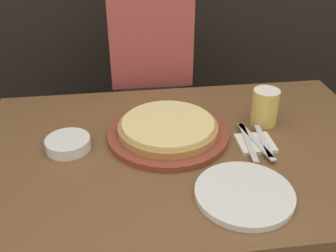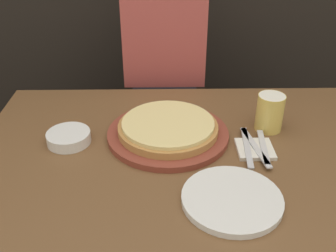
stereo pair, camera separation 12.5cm
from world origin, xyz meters
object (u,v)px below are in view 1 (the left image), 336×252
Objects in this scene: beer_glass at (265,106)px; spoon at (263,141)px; fork at (248,142)px; dinner_knife at (256,141)px; diner_person at (151,91)px; side_bowl at (68,144)px; dinner_plate at (244,194)px; pizza_on_board at (168,130)px.

beer_glass is 0.15m from spoon.
beer_glass is at bearing 53.90° from fork.
beer_glass is 0.16m from dinner_knife.
diner_person is (-0.25, 0.60, -0.10)m from fork.
fork is 1.17× the size of spoon.
dinner_plate is at bearing -31.30° from side_bowl.
diner_person reaches higher than dinner_plate.
side_bowl is at bearing 174.14° from fork.
spoon is at bearing -16.35° from pizza_on_board.
side_bowl is at bearing 174.62° from spoon.
dinner_knife is at bearing -118.19° from beer_glass.
fork is at bearing -5.86° from side_bowl.
pizza_on_board is 0.30m from spoon.
beer_glass reaches higher than spoon.
beer_glass reaches higher than fork.
spoon is (0.13, 0.23, 0.01)m from dinner_plate.
dinner_plate is 0.26m from spoon.
dinner_knife is (0.02, -0.00, 0.00)m from fork.
dinner_knife is 0.16× the size of diner_person.
pizza_on_board is at bearing -89.19° from diner_person.
dinner_knife is at bearing -5.61° from side_bowl.
side_bowl is at bearing -119.28° from diner_person.
dinner_plate is at bearing -114.98° from dinner_knife.
spoon is (0.29, -0.08, -0.01)m from pizza_on_board.
fork is 0.02m from dinner_knife.
diner_person is at bearing 114.30° from dinner_knife.
dinner_knife is (0.11, 0.23, 0.01)m from dinner_plate.
fork is 1.00× the size of dinner_knife.
beer_glass reaches higher than pizza_on_board.
pizza_on_board reaches higher than spoon.
fork is at bearing 70.35° from dinner_plate.
pizza_on_board is 0.25m from fork.
pizza_on_board reaches higher than side_bowl.
fork is at bearing -126.10° from beer_glass.
beer_glass is at bearing -54.17° from diner_person.
spoon is at bearing -108.92° from beer_glass.
dinner_knife is 0.02m from spoon.
fork is at bearing 180.00° from dinner_knife.
side_bowl is at bearing 174.39° from dinner_knife.
dinner_plate reaches higher than spoon.
dinner_knife is at bearing -65.70° from diner_person.
side_bowl is (-0.47, 0.29, 0.01)m from dinner_plate.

